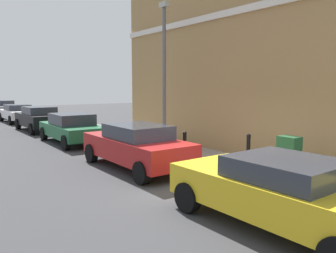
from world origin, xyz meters
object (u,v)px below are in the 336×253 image
(car_grey, at_px, (2,108))
(lamppost, at_px, (164,69))
(car_white, at_px, (18,113))
(bollard_far_kerb, at_px, (185,146))
(car_red, at_px, (136,145))
(car_black, at_px, (39,118))
(utility_cabinet, at_px, (289,159))
(car_yellow, at_px, (280,190))
(bollard_near_cabinet, at_px, (248,149))
(car_green, at_px, (72,128))

(car_grey, bearing_deg, lamppost, -173.41)
(car_white, bearing_deg, bollard_far_kerb, -177.36)
(car_red, height_order, car_black, car_black)
(car_red, relative_size, utility_cabinet, 3.83)
(car_yellow, relative_size, car_red, 0.99)
(car_grey, distance_m, lamppost, 20.72)
(car_grey, bearing_deg, car_red, 179.87)
(car_black, relative_size, utility_cabinet, 3.67)
(car_white, bearing_deg, bollard_near_cabinet, -174.13)
(car_red, distance_m, bollard_near_cabinet, 3.51)
(car_yellow, height_order, utility_cabinet, car_yellow)
(car_green, distance_m, car_grey, 16.32)
(car_green, height_order, car_grey, car_grey)
(car_grey, xyz_separation_m, bollard_near_cabinet, (2.54, -24.67, -0.03))
(bollard_near_cabinet, relative_size, bollard_far_kerb, 1.00)
(car_grey, relative_size, utility_cabinet, 3.77)
(bollard_far_kerb, bearing_deg, car_grey, 93.27)
(car_green, bearing_deg, bollard_far_kerb, -168.55)
(car_grey, height_order, bollard_far_kerb, car_grey)
(car_white, relative_size, bollard_far_kerb, 3.97)
(car_green, bearing_deg, car_grey, 0.92)
(car_yellow, height_order, car_green, car_green)
(car_yellow, relative_size, utility_cabinet, 3.79)
(car_white, xyz_separation_m, bollard_far_kerb, (1.25, -17.79, 0.02))
(utility_cabinet, xyz_separation_m, lamppost, (-0.06, 5.75, 2.62))
(car_black, bearing_deg, car_red, 179.47)
(car_green, height_order, car_black, car_black)
(bollard_near_cabinet, height_order, lamppost, lamppost)
(car_red, relative_size, car_white, 1.07)
(car_green, bearing_deg, lamppost, -149.63)
(car_black, bearing_deg, car_grey, -0.54)
(car_white, height_order, bollard_far_kerb, car_white)
(car_red, bearing_deg, bollard_near_cabinet, -133.24)
(car_green, height_order, bollard_far_kerb, car_green)
(car_white, height_order, bollard_near_cabinet, car_white)
(car_green, xyz_separation_m, bollard_far_kerb, (1.27, -6.74, -0.01))
(car_red, distance_m, bollard_far_kerb, 1.56)
(car_black, height_order, car_white, car_black)
(car_black, bearing_deg, bollard_near_cabinet, -169.82)
(lamppost, bearing_deg, car_red, -142.29)
(car_white, distance_m, car_grey, 5.27)
(car_yellow, height_order, bollard_far_kerb, car_yellow)
(utility_cabinet, bearing_deg, car_red, 122.45)
(car_black, relative_size, bollard_near_cabinet, 4.07)
(car_white, height_order, lamppost, lamppost)
(car_white, xyz_separation_m, utility_cabinet, (2.37, -20.90, -0.00))
(bollard_near_cabinet, height_order, bollard_far_kerb, same)
(car_white, height_order, car_grey, car_grey)
(car_red, xyz_separation_m, lamppost, (2.41, 1.86, 2.55))
(utility_cabinet, distance_m, bollard_near_cabinet, 1.50)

